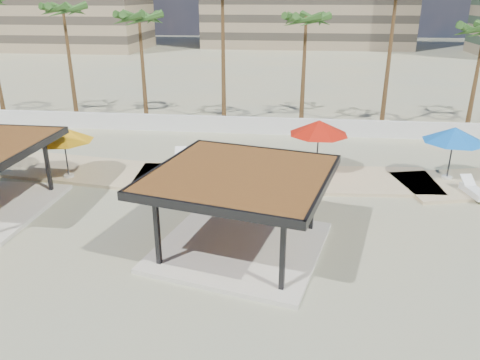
% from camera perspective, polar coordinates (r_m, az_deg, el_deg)
% --- Properties ---
extents(ground, '(200.00, 200.00, 0.00)m').
position_cam_1_polar(ground, '(19.16, -1.38, -7.58)').
color(ground, tan).
rests_on(ground, ground).
extents(promenade, '(44.45, 7.97, 0.24)m').
position_cam_1_polar(promenade, '(25.94, 5.34, 0.58)').
color(promenade, '#C6B284').
rests_on(promenade, ground).
extents(boundary_wall, '(56.00, 0.30, 1.20)m').
position_cam_1_polar(boundary_wall, '(33.78, 2.37, 6.65)').
color(boundary_wall, silver).
rests_on(boundary_wall, ground).
extents(pavilion_central, '(7.74, 7.74, 3.25)m').
position_cam_1_polar(pavilion_central, '(17.82, 0.04, -2.93)').
color(pavilion_central, beige).
rests_on(pavilion_central, ground).
extents(umbrella_b, '(3.64, 3.64, 2.76)m').
position_cam_1_polar(umbrella_b, '(26.22, -20.78, 5.22)').
color(umbrella_b, beige).
rests_on(umbrella_b, promenade).
extents(umbrella_c, '(4.23, 4.23, 2.91)m').
position_cam_1_polar(umbrella_c, '(25.72, 9.60, 6.33)').
color(umbrella_c, beige).
rests_on(umbrella_c, promenade).
extents(umbrella_d, '(3.95, 3.95, 2.83)m').
position_cam_1_polar(umbrella_d, '(26.67, 24.67, 5.04)').
color(umbrella_d, beige).
rests_on(umbrella_d, promenade).
extents(lounger_a, '(1.00, 2.25, 0.82)m').
position_cam_1_polar(lounger_a, '(27.16, -7.37, 2.19)').
color(lounger_a, white).
rests_on(lounger_a, promenade).
extents(lounger_b, '(0.98, 1.99, 0.72)m').
position_cam_1_polar(lounger_b, '(25.76, 26.62, -1.20)').
color(lounger_b, white).
rests_on(lounger_b, promenade).
extents(palm_b, '(3.00, 3.00, 9.17)m').
position_cam_1_polar(palm_b, '(39.31, -20.72, 18.44)').
color(palm_b, brown).
rests_on(palm_b, ground).
extents(palm_c, '(3.00, 3.00, 8.64)m').
position_cam_1_polar(palm_c, '(36.51, -12.17, 18.35)').
color(palm_c, brown).
rests_on(palm_c, ground).
extents(palm_e, '(3.00, 3.00, 8.58)m').
position_cam_1_polar(palm_e, '(34.99, 8.04, 18.39)').
color(palm_e, brown).
rests_on(palm_e, ground).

